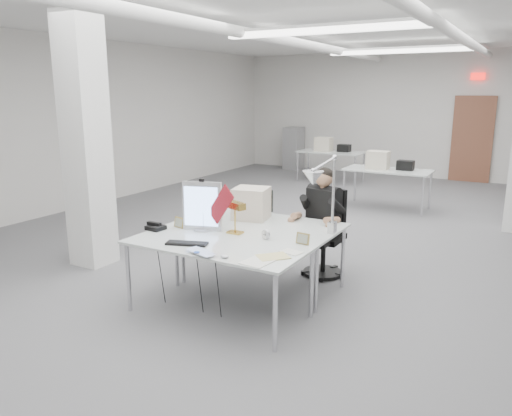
{
  "coord_description": "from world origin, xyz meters",
  "views": [
    {
      "loc": [
        2.64,
        -6.4,
        2.21
      ],
      "look_at": [
        0.15,
        -2.0,
        1.02
      ],
      "focal_mm": 35.0,
      "sensor_mm": 36.0,
      "label": 1
    }
  ],
  "objects_px": {
    "seated_person": "(323,205)",
    "desk_phone": "(156,228)",
    "desk_main": "(218,244)",
    "beige_monitor": "(251,203)",
    "architect_lamp": "(324,197)",
    "office_chair": "(324,236)",
    "bankers_lamp": "(235,216)",
    "laptop": "(197,254)",
    "monitor": "(202,206)"
  },
  "relations": [
    {
      "from": "office_chair",
      "to": "monitor",
      "type": "distance_m",
      "value": 1.62
    },
    {
      "from": "desk_main",
      "to": "office_chair",
      "type": "xyz_separation_m",
      "value": [
        0.5,
        1.55,
        -0.25
      ]
    },
    {
      "from": "monitor",
      "to": "laptop",
      "type": "bearing_deg",
      "value": -75.84
    },
    {
      "from": "desk_main",
      "to": "desk_phone",
      "type": "bearing_deg",
      "value": 175.32
    },
    {
      "from": "office_chair",
      "to": "monitor",
      "type": "height_order",
      "value": "monitor"
    },
    {
      "from": "laptop",
      "to": "architect_lamp",
      "type": "height_order",
      "value": "architect_lamp"
    },
    {
      "from": "desk_phone",
      "to": "office_chair",
      "type": "bearing_deg",
      "value": 51.83
    },
    {
      "from": "seated_person",
      "to": "monitor",
      "type": "relative_size",
      "value": 1.52
    },
    {
      "from": "desk_phone",
      "to": "laptop",
      "type": "bearing_deg",
      "value": -24.15
    },
    {
      "from": "monitor",
      "to": "bankers_lamp",
      "type": "bearing_deg",
      "value": -7.46
    },
    {
      "from": "desk_main",
      "to": "bankers_lamp",
      "type": "relative_size",
      "value": 4.78
    },
    {
      "from": "architect_lamp",
      "to": "monitor",
      "type": "bearing_deg",
      "value": 171.69
    },
    {
      "from": "bankers_lamp",
      "to": "beige_monitor",
      "type": "height_order",
      "value": "bankers_lamp"
    },
    {
      "from": "desk_phone",
      "to": "beige_monitor",
      "type": "xyz_separation_m",
      "value": [
        0.66,
        0.92,
        0.16
      ]
    },
    {
      "from": "monitor",
      "to": "bankers_lamp",
      "type": "relative_size",
      "value": 1.4
    },
    {
      "from": "seated_person",
      "to": "beige_monitor",
      "type": "bearing_deg",
      "value": -127.72
    },
    {
      "from": "desk_main",
      "to": "bankers_lamp",
      "type": "xyz_separation_m",
      "value": [
        -0.03,
        0.37,
        0.2
      ]
    },
    {
      "from": "office_chair",
      "to": "laptop",
      "type": "bearing_deg",
      "value": -87.06
    },
    {
      "from": "seated_person",
      "to": "architect_lamp",
      "type": "relative_size",
      "value": 0.93
    },
    {
      "from": "desk_main",
      "to": "seated_person",
      "type": "relative_size",
      "value": 2.24
    },
    {
      "from": "beige_monitor",
      "to": "architect_lamp",
      "type": "distance_m",
      "value": 1.13
    },
    {
      "from": "desk_phone",
      "to": "monitor",
      "type": "bearing_deg",
      "value": 32.2
    },
    {
      "from": "desk_main",
      "to": "architect_lamp",
      "type": "xyz_separation_m",
      "value": [
        0.85,
        0.63,
        0.44
      ]
    },
    {
      "from": "office_chair",
      "to": "bankers_lamp",
      "type": "distance_m",
      "value": 1.37
    },
    {
      "from": "bankers_lamp",
      "to": "beige_monitor",
      "type": "distance_m",
      "value": 0.64
    },
    {
      "from": "bankers_lamp",
      "to": "laptop",
      "type": "bearing_deg",
      "value": -62.54
    },
    {
      "from": "laptop",
      "to": "desk_phone",
      "type": "bearing_deg",
      "value": 169.92
    },
    {
      "from": "seated_person",
      "to": "monitor",
      "type": "bearing_deg",
      "value": -111.03
    },
    {
      "from": "laptop",
      "to": "desk_phone",
      "type": "relative_size",
      "value": 1.86
    },
    {
      "from": "bankers_lamp",
      "to": "beige_monitor",
      "type": "bearing_deg",
      "value": 126.51
    },
    {
      "from": "seated_person",
      "to": "architect_lamp",
      "type": "xyz_separation_m",
      "value": [
        0.35,
        -0.87,
        0.29
      ]
    },
    {
      "from": "office_chair",
      "to": "seated_person",
      "type": "bearing_deg",
      "value": -74.0
    },
    {
      "from": "monitor",
      "to": "bankers_lamp",
      "type": "distance_m",
      "value": 0.38
    },
    {
      "from": "beige_monitor",
      "to": "seated_person",
      "type": "bearing_deg",
      "value": 23.96
    },
    {
      "from": "seated_person",
      "to": "desk_phone",
      "type": "height_order",
      "value": "seated_person"
    },
    {
      "from": "seated_person",
      "to": "beige_monitor",
      "type": "height_order",
      "value": "seated_person"
    },
    {
      "from": "architect_lamp",
      "to": "desk_phone",
      "type": "bearing_deg",
      "value": 175.48
    },
    {
      "from": "desk_main",
      "to": "laptop",
      "type": "bearing_deg",
      "value": -84.01
    },
    {
      "from": "seated_person",
      "to": "monitor",
      "type": "distance_m",
      "value": 1.5
    },
    {
      "from": "seated_person",
      "to": "bankers_lamp",
      "type": "height_order",
      "value": "seated_person"
    },
    {
      "from": "office_chair",
      "to": "seated_person",
      "type": "distance_m",
      "value": 0.41
    },
    {
      "from": "desk_main",
      "to": "desk_phone",
      "type": "xyz_separation_m",
      "value": [
        -0.85,
        0.07,
        0.03
      ]
    },
    {
      "from": "seated_person",
      "to": "monitor",
      "type": "xyz_separation_m",
      "value": [
        -0.9,
        -1.19,
        0.12
      ]
    },
    {
      "from": "monitor",
      "to": "architect_lamp",
      "type": "relative_size",
      "value": 0.61
    },
    {
      "from": "office_chair",
      "to": "architect_lamp",
      "type": "distance_m",
      "value": 1.2
    },
    {
      "from": "beige_monitor",
      "to": "architect_lamp",
      "type": "xyz_separation_m",
      "value": [
        1.04,
        -0.36,
        0.25
      ]
    },
    {
      "from": "laptop",
      "to": "beige_monitor",
      "type": "relative_size",
      "value": 0.86
    },
    {
      "from": "office_chair",
      "to": "seated_person",
      "type": "relative_size",
      "value": 1.24
    },
    {
      "from": "architect_lamp",
      "to": "seated_person",
      "type": "bearing_deg",
      "value": 89.17
    },
    {
      "from": "bankers_lamp",
      "to": "desk_phone",
      "type": "distance_m",
      "value": 0.89
    }
  ]
}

